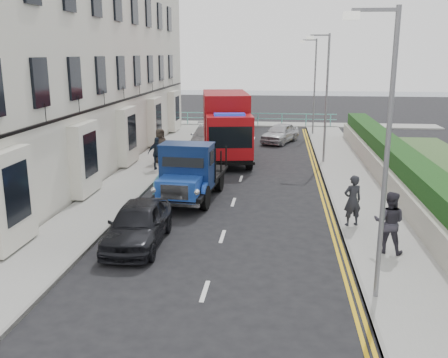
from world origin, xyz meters
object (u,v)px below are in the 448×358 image
Objects in this scene: lamp_mid at (325,91)px; lamp_far at (313,81)px; bedford_lorry at (188,176)px; parked_car_front at (138,224)px; red_lorry at (226,125)px; pedestrian_east_near at (353,200)px; lamp_near at (382,142)px.

lamp_far is (0.00, 10.00, 0.00)m from lamp_mid.
bedford_lorry is at bearing -108.27° from lamp_far.
parked_car_front is at bearing -117.53° from lamp_mid.
lamp_mid is 0.93× the size of red_lorry.
parked_car_front is (-0.77, -4.79, -0.43)m from bedford_lorry.
lamp_far is 1.32× the size of bedford_lorry.
lamp_mid is at bearing 58.31° from bedford_lorry.
lamp_mid is 3.87× the size of pedestrian_east_near.
lamp_near is 1.32× the size of bedford_lorry.
lamp_near is 26.00m from lamp_far.
bedford_lorry is at bearing -103.40° from red_lorry.
pedestrian_east_near is at bearing 87.59° from lamp_near.
parked_car_front is at bearing -1.59° from pedestrian_east_near.
bedford_lorry is 4.87m from parked_car_front.
pedestrian_east_near is (7.00, 2.30, 0.33)m from parked_car_front.
lamp_near is 16.00m from lamp_mid.
bedford_lorry is at bearing -126.21° from lamp_mid.
lamp_far is 20.91m from pedestrian_east_near.
lamp_far is at bearing -109.17° from pedestrian_east_near.
lamp_mid is 1.71× the size of parked_car_front.
red_lorry is 1.83× the size of parked_car_front.
lamp_mid is 1.32× the size of bedford_lorry.
lamp_far reaches higher than parked_car_front.
lamp_near is at bearing -25.17° from parked_car_front.
lamp_mid is 15.03m from parked_car_front.
parked_car_front is (-6.78, -23.00, -3.30)m from lamp_far.
lamp_far is 24.20m from parked_car_front.
lamp_near is at bearing -81.57° from red_lorry.
bedford_lorry is 1.30× the size of parked_car_front.
lamp_mid is at bearing -16.55° from red_lorry.
parked_car_front is at bearing -105.26° from red_lorry.
lamp_mid is at bearing 61.17° from parked_car_front.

